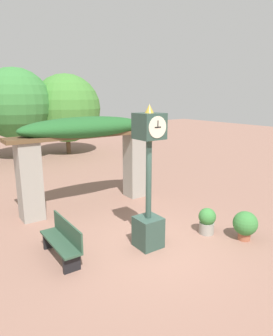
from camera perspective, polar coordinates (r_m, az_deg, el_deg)
ground_plane at (r=7.78m, az=2.46°, el=-14.54°), size 60.00×60.00×0.00m
pedestal_clock at (r=7.15m, az=2.30°, el=-3.46°), size 0.60×0.64×3.48m
pergola at (r=9.89m, az=-9.50°, el=4.76°), size 5.05×1.24×3.02m
potted_plant_near_left at (r=8.45m, az=13.28°, el=-9.68°), size 0.47×0.47×0.72m
potted_plant_near_right at (r=8.37m, az=19.99°, el=-10.04°), size 0.63×0.63×0.77m
park_bench at (r=7.26m, az=-13.89°, el=-13.24°), size 0.42×1.60×0.89m
tree_line at (r=19.05m, az=-19.13°, el=10.73°), size 9.48×4.25×5.23m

